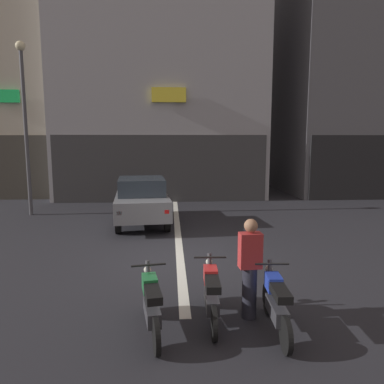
{
  "coord_description": "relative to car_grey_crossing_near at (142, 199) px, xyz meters",
  "views": [
    {
      "loc": [
        -0.23,
        -8.49,
        2.9
      ],
      "look_at": [
        0.42,
        2.0,
        1.4
      ],
      "focal_mm": 33.31,
      "sensor_mm": 36.0,
      "label": 1
    }
  ],
  "objects": [
    {
      "name": "ground_plane",
      "position": [
        1.24,
        -3.96,
        -0.89
      ],
      "size": [
        120.0,
        120.0,
        0.0
      ],
      "primitive_type": "plane",
      "color": "#232328"
    },
    {
      "name": "lane_centre_line",
      "position": [
        1.24,
        2.04,
        -0.88
      ],
      "size": [
        0.2,
        18.0,
        0.01
      ],
      "primitive_type": "cube",
      "color": "silver",
      "rests_on": "ground"
    },
    {
      "name": "building_mid_block",
      "position": [
        0.57,
        9.39,
        8.03
      ],
      "size": [
        10.56,
        9.79,
        17.86
      ],
      "color": "#9E9EA3",
      "rests_on": "ground"
    },
    {
      "name": "building_far_right",
      "position": [
        13.03,
        9.39,
        5.14
      ],
      "size": [
        10.8,
        9.64,
        12.08
      ],
      "color": "#56565B",
      "rests_on": "ground"
    },
    {
      "name": "car_grey_crossing_near",
      "position": [
        0.0,
        0.0,
        0.0
      ],
      "size": [
        2.15,
        4.25,
        1.64
      ],
      "color": "black",
      "rests_on": "ground"
    },
    {
      "name": "street_lamp",
      "position": [
        -4.53,
        1.81,
        3.15
      ],
      "size": [
        0.36,
        0.36,
        6.61
      ],
      "color": "#47474C",
      "rests_on": "ground"
    },
    {
      "name": "motorcycle_green_row_leftmost",
      "position": [
        0.7,
        -7.32,
        -0.43
      ],
      "size": [
        0.55,
        1.66,
        0.98
      ],
      "color": "black",
      "rests_on": "ground"
    },
    {
      "name": "motorcycle_red_row_left_mid",
      "position": [
        1.65,
        -7.01,
        -0.43
      ],
      "size": [
        0.55,
        1.67,
        0.98
      ],
      "color": "black",
      "rests_on": "ground"
    },
    {
      "name": "motorcycle_blue_row_centre",
      "position": [
        2.6,
        -7.39,
        -0.43
      ],
      "size": [
        0.55,
        1.67,
        0.98
      ],
      "color": "black",
      "rests_on": "ground"
    },
    {
      "name": "person_by_motorcycles",
      "position": [
        2.29,
        -6.96,
        -0.03
      ],
      "size": [
        0.37,
        0.24,
        1.67
      ],
      "color": "#23232D",
      "rests_on": "ground"
    }
  ]
}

